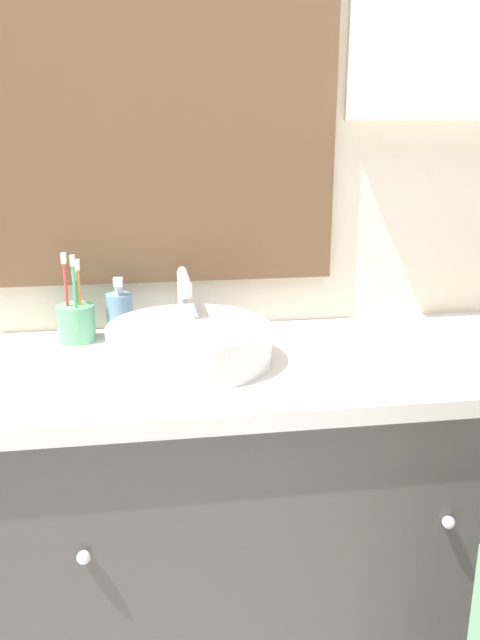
% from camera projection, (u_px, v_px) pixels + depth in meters
% --- Properties ---
extents(wall_back, '(3.20, 0.18, 2.50)m').
position_uv_depth(wall_back, '(237.00, 162.00, 1.45)').
color(wall_back, beige).
rests_on(wall_back, ground_plane).
extents(vanity_counter, '(1.47, 0.53, 0.90)m').
position_uv_depth(vanity_counter, '(250.00, 545.00, 1.41)').
color(vanity_counter, '#4C4742').
rests_on(vanity_counter, ground_plane).
extents(sink_basin, '(0.33, 0.38, 0.16)m').
position_uv_depth(sink_basin, '(190.00, 341.00, 1.26)').
color(sink_basin, silver).
rests_on(sink_basin, vanity_counter).
extents(toothbrush_holder, '(0.08, 0.08, 0.20)m').
position_uv_depth(toothbrush_holder, '(76.00, 321.00, 1.38)').
color(toothbrush_holder, '#66B27F').
rests_on(toothbrush_holder, vanity_counter).
extents(soap_dispenser, '(0.06, 0.06, 0.14)m').
position_uv_depth(soap_dispenser, '(120.00, 314.00, 1.40)').
color(soap_dispenser, '#6B93B2').
rests_on(soap_dispenser, vanity_counter).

